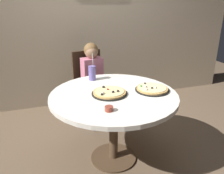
{
  "coord_description": "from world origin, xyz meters",
  "views": [
    {
      "loc": [
        -0.65,
        -1.92,
        1.6
      ],
      "look_at": [
        0.0,
        0.05,
        0.8
      ],
      "focal_mm": 36.8,
      "sensor_mm": 36.0,
      "label": 1
    }
  ],
  "objects_px": {
    "dining_table": "(114,103)",
    "sauce_bowl": "(109,109)",
    "pizza_cheese": "(152,89)",
    "diner_child": "(95,89)",
    "chair_wooden": "(90,82)",
    "soda_cup": "(92,73)",
    "pizza_veggie": "(109,93)"
  },
  "relations": [
    {
      "from": "sauce_bowl",
      "to": "soda_cup",
      "type": "bearing_deg",
      "value": 86.26
    },
    {
      "from": "dining_table",
      "to": "chair_wooden",
      "type": "relative_size",
      "value": 1.29
    },
    {
      "from": "diner_child",
      "to": "soda_cup",
      "type": "bearing_deg",
      "value": -107.01
    },
    {
      "from": "pizza_cheese",
      "to": "soda_cup",
      "type": "xyz_separation_m",
      "value": [
        -0.49,
        0.49,
        0.06
      ]
    },
    {
      "from": "diner_child",
      "to": "pizza_cheese",
      "type": "bearing_deg",
      "value": -66.36
    },
    {
      "from": "dining_table",
      "to": "sauce_bowl",
      "type": "height_order",
      "value": "sauce_bowl"
    },
    {
      "from": "pizza_cheese",
      "to": "chair_wooden",
      "type": "bearing_deg",
      "value": 111.17
    },
    {
      "from": "pizza_cheese",
      "to": "diner_child",
      "type": "bearing_deg",
      "value": 113.64
    },
    {
      "from": "dining_table",
      "to": "soda_cup",
      "type": "height_order",
      "value": "soda_cup"
    },
    {
      "from": "pizza_cheese",
      "to": "soda_cup",
      "type": "distance_m",
      "value": 0.7
    },
    {
      "from": "dining_table",
      "to": "pizza_veggie",
      "type": "relative_size",
      "value": 3.6
    },
    {
      "from": "chair_wooden",
      "to": "soda_cup",
      "type": "relative_size",
      "value": 3.1
    },
    {
      "from": "dining_table",
      "to": "chair_wooden",
      "type": "bearing_deg",
      "value": 90.83
    },
    {
      "from": "diner_child",
      "to": "soda_cup",
      "type": "distance_m",
      "value": 0.52
    },
    {
      "from": "diner_child",
      "to": "sauce_bowl",
      "type": "relative_size",
      "value": 15.46
    },
    {
      "from": "sauce_bowl",
      "to": "pizza_cheese",
      "type": "bearing_deg",
      "value": 28.38
    },
    {
      "from": "chair_wooden",
      "to": "sauce_bowl",
      "type": "relative_size",
      "value": 13.57
    },
    {
      "from": "dining_table",
      "to": "soda_cup",
      "type": "bearing_deg",
      "value": 102.38
    },
    {
      "from": "dining_table",
      "to": "pizza_cheese",
      "type": "relative_size",
      "value": 3.64
    },
    {
      "from": "diner_child",
      "to": "pizza_veggie",
      "type": "relative_size",
      "value": 3.18
    },
    {
      "from": "dining_table",
      "to": "pizza_veggie",
      "type": "distance_m",
      "value": 0.12
    },
    {
      "from": "pizza_cheese",
      "to": "soda_cup",
      "type": "height_order",
      "value": "soda_cup"
    },
    {
      "from": "soda_cup",
      "to": "chair_wooden",
      "type": "bearing_deg",
      "value": 81.12
    },
    {
      "from": "sauce_bowl",
      "to": "diner_child",
      "type": "bearing_deg",
      "value": 81.94
    },
    {
      "from": "pizza_veggie",
      "to": "dining_table",
      "type": "bearing_deg",
      "value": -0.09
    },
    {
      "from": "pizza_veggie",
      "to": "pizza_cheese",
      "type": "height_order",
      "value": "same"
    },
    {
      "from": "pizza_veggie",
      "to": "soda_cup",
      "type": "distance_m",
      "value": 0.46
    },
    {
      "from": "pizza_cheese",
      "to": "sauce_bowl",
      "type": "relative_size",
      "value": 4.82
    },
    {
      "from": "pizza_cheese",
      "to": "soda_cup",
      "type": "relative_size",
      "value": 1.1
    },
    {
      "from": "diner_child",
      "to": "sauce_bowl",
      "type": "xyz_separation_m",
      "value": [
        -0.16,
        -1.15,
        0.29
      ]
    },
    {
      "from": "diner_child",
      "to": "chair_wooden",
      "type": "bearing_deg",
      "value": 98.34
    },
    {
      "from": "dining_table",
      "to": "pizza_veggie",
      "type": "height_order",
      "value": "pizza_veggie"
    }
  ]
}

